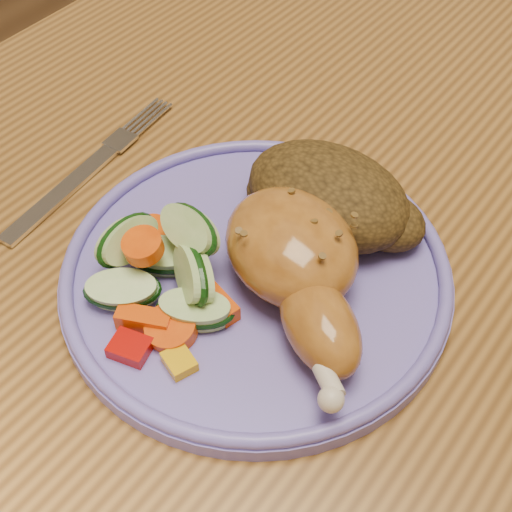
# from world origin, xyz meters

# --- Properties ---
(dining_table) EXTENTS (0.90, 1.40, 0.75)m
(dining_table) POSITION_xyz_m (0.00, 0.00, 0.67)
(dining_table) COLOR brown
(dining_table) RESTS_ON ground
(plate) EXTENTS (0.28, 0.28, 0.01)m
(plate) POSITION_xyz_m (-0.06, -0.06, 0.76)
(plate) COLOR #6C5EBC
(plate) RESTS_ON dining_table
(plate_rim) EXTENTS (0.27, 0.27, 0.01)m
(plate_rim) POSITION_xyz_m (-0.06, -0.06, 0.77)
(plate_rim) COLOR #6C5EBC
(plate_rim) RESTS_ON plate
(chicken_leg) EXTENTS (0.16, 0.15, 0.06)m
(chicken_leg) POSITION_xyz_m (-0.03, -0.05, 0.79)
(chicken_leg) COLOR #AD6A24
(chicken_leg) RESTS_ON plate
(rice_pilaf) EXTENTS (0.14, 0.09, 0.06)m
(rice_pilaf) POSITION_xyz_m (-0.05, 0.02, 0.78)
(rice_pilaf) COLOR #483212
(rice_pilaf) RESTS_ON plate
(vegetable_pile) EXTENTS (0.12, 0.12, 0.06)m
(vegetable_pile) POSITION_xyz_m (-0.10, -0.11, 0.78)
(vegetable_pile) COLOR #A50A05
(vegetable_pile) RESTS_ON plate
(fork) EXTENTS (0.04, 0.18, 0.00)m
(fork) POSITION_xyz_m (-0.24, -0.05, 0.75)
(fork) COLOR silver
(fork) RESTS_ON dining_table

